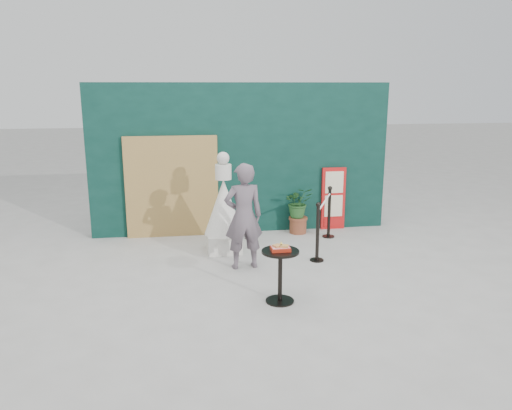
# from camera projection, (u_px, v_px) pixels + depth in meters

# --- Properties ---
(ground) EXTENTS (60.00, 60.00, 0.00)m
(ground) POSITION_uv_depth(u_px,v_px,m) (268.00, 289.00, 7.40)
(ground) COLOR #ADAAA5
(ground) RESTS_ON ground
(back_wall) EXTENTS (6.00, 0.30, 3.00)m
(back_wall) POSITION_uv_depth(u_px,v_px,m) (241.00, 159.00, 10.07)
(back_wall) COLOR #092B24
(back_wall) RESTS_ON ground
(bamboo_fence) EXTENTS (1.80, 0.08, 2.00)m
(bamboo_fence) POSITION_uv_depth(u_px,v_px,m) (172.00, 187.00, 9.78)
(bamboo_fence) COLOR tan
(bamboo_fence) RESTS_ON ground
(woman) EXTENTS (0.68, 0.49, 1.75)m
(woman) POSITION_uv_depth(u_px,v_px,m) (244.00, 216.00, 8.09)
(woman) COLOR #63555E
(woman) RESTS_ON ground
(menu_board) EXTENTS (0.50, 0.07, 1.30)m
(menu_board) POSITION_uv_depth(u_px,v_px,m) (333.00, 199.00, 10.36)
(menu_board) COLOR red
(menu_board) RESTS_ON ground
(statue) EXTENTS (0.71, 0.71, 1.82)m
(statue) POSITION_uv_depth(u_px,v_px,m) (224.00, 211.00, 8.93)
(statue) COLOR silver
(statue) RESTS_ON ground
(cafe_table) EXTENTS (0.52, 0.52, 0.75)m
(cafe_table) POSITION_uv_depth(u_px,v_px,m) (280.00, 268.00, 6.86)
(cafe_table) COLOR black
(cafe_table) RESTS_ON ground
(food_basket) EXTENTS (0.26, 0.19, 0.11)m
(food_basket) POSITION_uv_depth(u_px,v_px,m) (281.00, 248.00, 6.80)
(food_basket) COLOR #B42613
(food_basket) RESTS_ON cafe_table
(planter) EXTENTS (0.56, 0.49, 0.96)m
(planter) POSITION_uv_depth(u_px,v_px,m) (298.00, 207.00, 10.08)
(planter) COLOR brown
(planter) RESTS_ON ground
(stanchion_barrier) EXTENTS (0.84, 1.54, 1.03)m
(stanchion_barrier) POSITION_uv_depth(u_px,v_px,m) (324.00, 222.00, 9.16)
(stanchion_barrier) COLOR black
(stanchion_barrier) RESTS_ON ground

